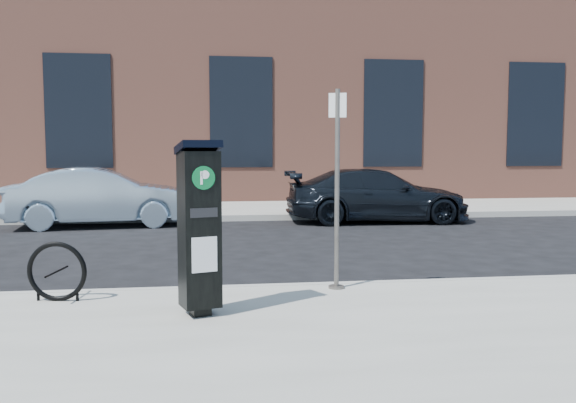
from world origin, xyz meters
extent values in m
plane|color=black|center=(0.00, 0.00, 0.00)|extent=(120.00, 120.00, 0.00)
cube|color=gray|center=(0.00, 14.00, 0.07)|extent=(60.00, 12.00, 0.15)
cube|color=#9E9B93|center=(0.00, -0.02, 0.07)|extent=(60.00, 0.12, 0.16)
cube|color=#9E9B93|center=(0.00, 8.02, 0.07)|extent=(60.00, 0.12, 0.16)
cube|color=#935542|center=(0.00, 17.00, 4.00)|extent=(28.00, 10.00, 8.00)
cube|color=black|center=(-5.00, 11.98, 3.00)|extent=(2.00, 0.06, 3.50)
cube|color=black|center=(0.00, 11.98, 3.00)|extent=(2.00, 0.06, 3.50)
cube|color=black|center=(5.00, 11.98, 3.00)|extent=(2.00, 0.06, 3.50)
cube|color=black|center=(10.00, 11.98, 3.00)|extent=(2.00, 0.06, 3.50)
cube|color=black|center=(-1.21, -1.29, 0.20)|extent=(0.24, 0.24, 0.09)
cube|color=black|center=(-1.21, -1.29, 1.05)|extent=(0.46, 0.43, 1.61)
cube|color=black|center=(-1.21, -1.29, 1.89)|extent=(0.51, 0.48, 0.15)
cylinder|color=#075125|center=(-1.15, -1.46, 1.59)|extent=(0.23, 0.08, 0.24)
cube|color=white|center=(-1.15, -1.46, 1.59)|extent=(0.08, 0.03, 0.13)
cube|color=silver|center=(-1.15, -1.46, 0.81)|extent=(0.25, 0.09, 0.36)
cube|color=black|center=(-1.15, -1.46, 1.24)|extent=(0.27, 0.09, 0.09)
cylinder|color=#57534D|center=(0.46, -0.30, 0.16)|extent=(0.20, 0.20, 0.03)
cylinder|color=#57534D|center=(0.46, -0.30, 1.37)|extent=(0.06, 0.06, 2.44)
cube|color=silver|center=(0.46, -0.30, 2.40)|extent=(0.21, 0.09, 0.29)
torus|color=black|center=(-2.82, -0.49, 0.49)|extent=(0.69, 0.17, 0.69)
cylinder|color=black|center=(-3.04, -0.45, 0.22)|extent=(0.03, 0.03, 0.14)
cylinder|color=black|center=(-2.60, -0.53, 0.22)|extent=(0.03, 0.03, 0.14)
imported|color=#99B0C3|center=(-3.63, 7.40, 0.70)|extent=(4.40, 1.92, 1.41)
imported|color=black|center=(3.17, 7.40, 0.67)|extent=(4.71, 2.09, 1.34)
camera|label=1|loc=(-1.13, -7.58, 1.89)|focal=38.00mm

